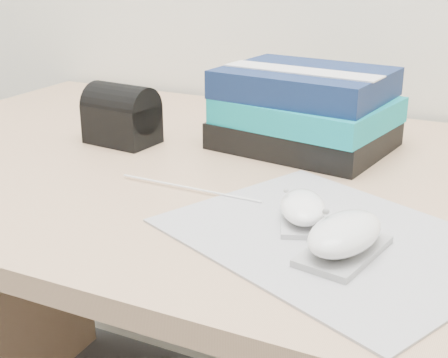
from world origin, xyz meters
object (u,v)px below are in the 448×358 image
at_px(pouch, 122,115).
at_px(mouse_front, 345,236).
at_px(desk, 336,303).
at_px(book_stack, 306,109).
at_px(mouse_rear, 303,209).

bearing_deg(pouch, mouse_front, -28.47).
height_order(desk, book_stack, book_stack).
relative_size(mouse_rear, mouse_front, 0.86).
relative_size(mouse_front, pouch, 1.04).
relative_size(mouse_rear, pouch, 0.89).
bearing_deg(mouse_front, mouse_rear, 138.71).
relative_size(desk, mouse_front, 12.59).
xyz_separation_m(mouse_rear, pouch, (-0.39, 0.19, 0.03)).
height_order(mouse_front, pouch, pouch).
xyz_separation_m(mouse_front, pouch, (-0.45, 0.25, 0.02)).
xyz_separation_m(mouse_rear, book_stack, (-0.10, 0.30, 0.04)).
height_order(mouse_rear, pouch, pouch).
bearing_deg(mouse_front, desk, 104.91).
bearing_deg(desk, mouse_rear, -87.83).
relative_size(desk, book_stack, 5.39).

